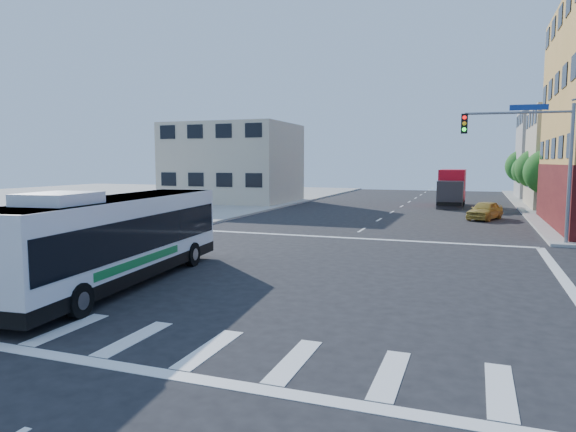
% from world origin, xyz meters
% --- Properties ---
extents(ground, '(120.00, 120.00, 0.00)m').
position_xyz_m(ground, '(0.00, 0.00, 0.00)').
color(ground, black).
rests_on(ground, ground).
extents(sidewalk_nw, '(50.00, 50.00, 0.15)m').
position_xyz_m(sidewalk_nw, '(-35.00, 35.00, 0.07)').
color(sidewalk_nw, gray).
rests_on(sidewalk_nw, ground).
extents(building_east_far, '(12.06, 10.06, 10.00)m').
position_xyz_m(building_east_far, '(16.98, 47.98, 5.01)').
color(building_east_far, '#999994').
rests_on(building_east_far, ground).
extents(building_west, '(12.06, 10.06, 8.00)m').
position_xyz_m(building_west, '(-17.02, 29.98, 4.01)').
color(building_west, '#BCB09C').
rests_on(building_west, ground).
extents(signal_mast_ne, '(7.91, 1.13, 8.07)m').
position_xyz_m(signal_mast_ne, '(9.08, 10.62, 4.98)').
color(signal_mast_ne, gray).
rests_on(signal_mast_ne, ground).
extents(street_tree_a, '(3.60, 3.60, 5.53)m').
position_xyz_m(street_tree_a, '(11.90, 27.92, 3.59)').
color(street_tree_a, '#392414').
rests_on(street_tree_a, ground).
extents(street_tree_b, '(3.80, 3.80, 5.79)m').
position_xyz_m(street_tree_b, '(11.90, 35.92, 3.75)').
color(street_tree_b, '#392414').
rests_on(street_tree_b, ground).
extents(street_tree_c, '(3.40, 3.40, 5.29)m').
position_xyz_m(street_tree_c, '(11.90, 43.92, 3.46)').
color(street_tree_c, '#392414').
rests_on(street_tree_c, ground).
extents(street_tree_d, '(4.00, 4.00, 6.03)m').
position_xyz_m(street_tree_d, '(11.90, 51.92, 3.88)').
color(street_tree_d, '#392414').
rests_on(street_tree_d, ground).
extents(transit_bus, '(3.51, 11.30, 3.29)m').
position_xyz_m(transit_bus, '(-4.82, -3.77, 1.61)').
color(transit_bus, black).
rests_on(transit_bus, ground).
extents(box_truck, '(2.32, 7.64, 3.43)m').
position_xyz_m(box_truck, '(4.38, 32.57, 1.66)').
color(box_truck, '#29292E').
rests_on(box_truck, ground).
extents(parked_car, '(2.86, 4.25, 1.35)m').
position_xyz_m(parked_car, '(7.15, 21.72, 0.67)').
color(parked_car, gold).
rests_on(parked_car, ground).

